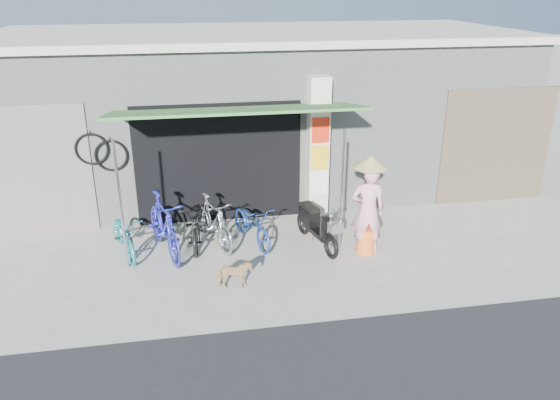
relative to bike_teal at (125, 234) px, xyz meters
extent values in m
plane|color=#B0A99F|center=(3.06, -1.30, -0.40)|extent=(80.00, 80.00, 0.00)
cube|color=gray|center=(3.06, 3.80, 1.35)|extent=(12.00, 5.00, 3.50)
cube|color=beige|center=(3.06, 3.80, 3.18)|extent=(12.30, 5.30, 0.16)
cube|color=black|center=(1.86, 1.28, 0.85)|extent=(3.40, 0.06, 2.50)
cube|color=black|center=(1.86, 1.29, 0.15)|extent=(3.06, 0.04, 1.10)
torus|color=black|center=(-0.24, 1.24, 1.15)|extent=(0.65, 0.05, 0.65)
cylinder|color=silver|center=(-0.24, 1.26, 1.47)|extent=(0.02, 0.02, 0.12)
torus|color=black|center=(-0.59, 1.24, 1.30)|extent=(0.65, 0.05, 0.65)
cylinder|color=silver|center=(-0.59, 1.26, 1.62)|extent=(0.02, 0.02, 0.12)
cube|color=beige|center=(3.91, 1.15, 1.10)|extent=(0.42, 0.42, 3.00)
cube|color=red|center=(3.91, 0.93, 1.55)|extent=(0.36, 0.02, 0.52)
cube|color=yellow|center=(3.91, 0.93, 0.98)|extent=(0.36, 0.02, 0.52)
cube|color=white|center=(3.91, 0.93, 0.42)|extent=(0.36, 0.02, 0.50)
cube|color=#35662E|center=(2.16, 0.35, 2.15)|extent=(4.60, 1.88, 0.35)
cylinder|color=silver|center=(0.06, -0.55, 0.78)|extent=(0.05, 0.05, 2.36)
cylinder|color=silver|center=(3.96, -0.55, 0.78)|extent=(0.05, 0.05, 2.36)
cube|color=brown|center=(8.06, 1.29, 0.90)|extent=(2.60, 0.06, 2.60)
cube|color=#6B665B|center=(-1.94, 1.29, 0.90)|extent=(2.60, 0.06, 2.60)
imported|color=#1C7C80|center=(0.00, 0.00, 0.00)|extent=(0.96, 1.60, 0.79)
imported|color=#202295|center=(0.73, -0.11, 0.17)|extent=(1.06, 1.97, 1.14)
imported|color=black|center=(1.35, 0.21, 0.05)|extent=(0.75, 1.75, 0.89)
imported|color=#B2B2B7|center=(1.64, 0.10, 0.09)|extent=(1.02, 1.68, 0.98)
imported|color=navy|center=(2.38, 0.05, 0.01)|extent=(0.99, 1.63, 0.81)
imported|color=tan|center=(1.87, -1.59, -0.15)|extent=(0.61, 0.30, 0.50)
torus|color=black|center=(3.71, -0.85, -0.16)|extent=(0.19, 0.47, 0.47)
torus|color=black|center=(3.44, 0.26, -0.16)|extent=(0.19, 0.47, 0.47)
cube|color=black|center=(3.57, -0.30, -0.10)|extent=(0.39, 0.86, 0.09)
cube|color=black|center=(3.50, 0.00, 0.10)|extent=(0.34, 0.53, 0.30)
cube|color=black|center=(3.50, 0.00, 0.28)|extent=(0.32, 0.52, 0.08)
cube|color=black|center=(3.67, -0.68, 0.15)|extent=(0.21, 0.13, 0.49)
cylinder|color=silver|center=(3.71, -0.83, 0.50)|extent=(0.45, 0.14, 0.03)
cube|color=silver|center=(3.74, -0.98, 0.29)|extent=(0.27, 0.23, 0.18)
imported|color=pink|center=(4.42, -0.71, 0.46)|extent=(0.67, 0.49, 1.71)
cone|color=orange|center=(4.42, -0.71, -0.17)|extent=(0.38, 0.38, 0.46)
cone|color=tan|center=(4.42, -0.71, 1.39)|extent=(0.64, 0.64, 0.22)
camera|label=1|loc=(1.23, -9.45, 4.36)|focal=35.00mm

